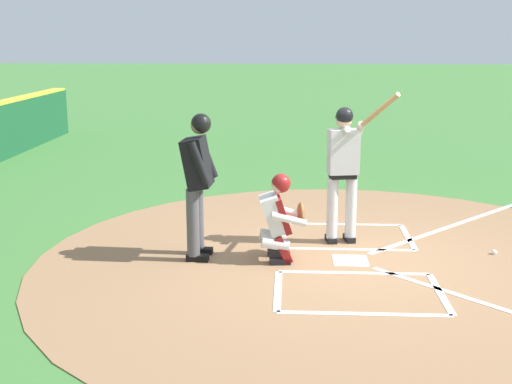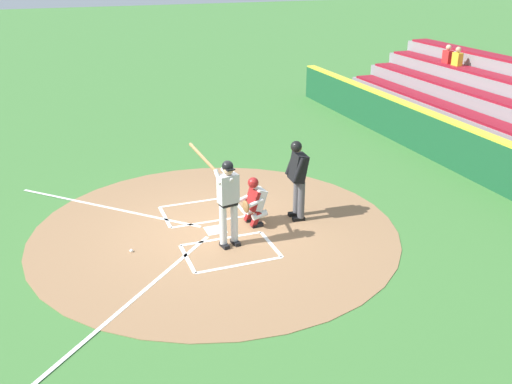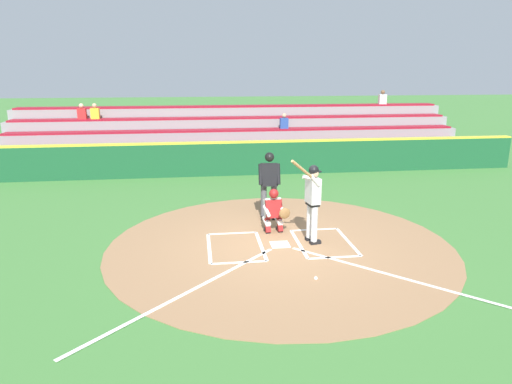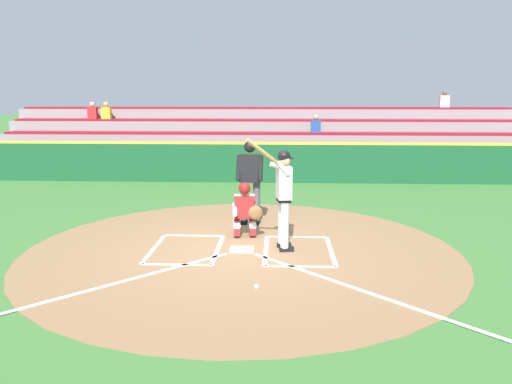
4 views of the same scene
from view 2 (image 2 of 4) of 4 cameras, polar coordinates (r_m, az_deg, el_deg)
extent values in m
plane|color=#427A38|center=(12.74, -4.03, -3.82)|extent=(120.00, 120.00, 0.00)
cylinder|color=#99704C|center=(12.74, -4.03, -3.80)|extent=(8.00, 8.00, 0.01)
cube|color=white|center=(12.73, -4.03, -3.76)|extent=(0.44, 0.44, 0.01)
cube|color=white|center=(12.11, 1.50, -5.17)|extent=(1.20, 0.08, 0.01)
cube|color=white|center=(11.64, -6.81, -6.58)|extent=(1.20, 0.08, 0.01)
cube|color=white|center=(12.35, -3.43, -4.63)|extent=(0.08, 1.80, 0.01)
cube|color=white|center=(11.34, -1.62, -7.23)|extent=(0.08, 1.80, 0.01)
cube|color=white|center=(13.89, -1.72, -1.39)|extent=(1.20, 0.08, 0.01)
cube|color=white|center=(13.47, -8.99, -2.46)|extent=(1.20, 0.08, 0.01)
cube|color=white|center=(13.12, -4.60, -2.94)|extent=(0.08, 1.80, 0.01)
cube|color=white|center=(14.18, -5.95, -0.98)|extent=(0.08, 1.80, 0.01)
cube|color=white|center=(14.28, -14.58, -1.45)|extent=(3.73, 3.73, 0.01)
cube|color=white|center=(10.57, -11.81, -10.19)|extent=(3.73, 3.73, 0.01)
cylinder|color=silver|center=(11.93, -2.16, -3.02)|extent=(0.15, 0.15, 0.84)
cube|color=black|center=(12.10, -2.04, -5.04)|extent=(0.28, 0.16, 0.09)
cylinder|color=silver|center=(11.82, -3.27, -3.29)|extent=(0.15, 0.15, 0.84)
cube|color=black|center=(12.00, -3.13, -5.32)|extent=(0.28, 0.16, 0.09)
cube|color=black|center=(11.68, -2.75, -1.08)|extent=(0.28, 0.37, 0.10)
cube|color=#BCBCBC|center=(11.56, -2.78, 0.33)|extent=(0.31, 0.44, 0.60)
sphere|color=tan|center=(11.40, -2.77, 2.20)|extent=(0.21, 0.21, 0.21)
sphere|color=black|center=(11.39, -2.83, 2.56)|extent=(0.23, 0.23, 0.23)
cube|color=black|center=(11.31, -2.56, 2.23)|extent=(0.14, 0.19, 0.02)
cylinder|color=#BCBCBC|center=(11.51, -2.86, 1.71)|extent=(0.44, 0.16, 0.21)
cylinder|color=#BCBCBC|center=(11.42, -3.79, 1.52)|extent=(0.28, 0.13, 0.29)
cylinder|color=#AD7F4C|center=(11.57, -5.22, 3.35)|extent=(0.63, 0.47, 0.53)
cylinder|color=#AD7F4C|center=(11.44, -3.84, 1.90)|extent=(0.10, 0.11, 0.08)
cube|color=black|center=(12.85, 0.12, -3.29)|extent=(0.15, 0.27, 0.09)
cube|color=maroon|center=(12.77, -0.04, -2.70)|extent=(0.15, 0.25, 0.37)
cylinder|color=silver|center=(12.78, 0.36, -2.29)|extent=(0.19, 0.38, 0.21)
cube|color=black|center=(13.11, -0.51, -2.75)|extent=(0.15, 0.27, 0.09)
cube|color=maroon|center=(13.03, -0.67, -2.17)|extent=(0.15, 0.25, 0.37)
cylinder|color=silver|center=(13.04, -0.28, -1.76)|extent=(0.19, 0.38, 0.21)
cube|color=silver|center=(12.77, 0.08, -0.63)|extent=(0.44, 0.40, 0.52)
cube|color=maroon|center=(12.73, -0.36, -0.72)|extent=(0.44, 0.26, 0.46)
sphere|color=beige|center=(12.60, -0.20, 0.86)|extent=(0.21, 0.21, 0.21)
sphere|color=maroon|center=(12.59, -0.28, 0.93)|extent=(0.24, 0.24, 0.24)
cylinder|color=silver|center=(12.55, -0.20, -1.17)|extent=(0.14, 0.46, 0.20)
cylinder|color=silver|center=(12.88, -1.00, -0.53)|extent=(0.14, 0.46, 0.20)
ellipsoid|color=brown|center=(12.48, -1.02, -1.46)|extent=(0.29, 0.13, 0.28)
cylinder|color=#4C4C51|center=(13.00, 4.49, -0.80)|extent=(0.16, 0.16, 0.86)
cube|color=black|center=(13.17, 4.22, -2.68)|extent=(0.15, 0.29, 0.09)
cylinder|color=#4C4C51|center=(13.24, 4.06, -0.34)|extent=(0.16, 0.16, 0.86)
cube|color=black|center=(13.41, 3.80, -2.20)|extent=(0.15, 0.29, 0.09)
cube|color=black|center=(12.84, 4.20, 2.45)|extent=(0.46, 0.39, 0.66)
sphere|color=#9E7051|center=(12.67, 4.09, 4.43)|extent=(0.22, 0.22, 0.22)
sphere|color=black|center=(12.66, 4.00, 4.51)|extent=(0.25, 0.25, 0.25)
cylinder|color=black|center=(12.59, 4.24, 2.18)|extent=(0.12, 0.29, 0.56)
cylinder|color=black|center=(13.01, 3.50, 2.89)|extent=(0.12, 0.29, 0.56)
sphere|color=white|center=(12.08, -12.23, -5.70)|extent=(0.07, 0.07, 0.07)
cube|color=#19512D|center=(16.09, 22.43, 2.61)|extent=(22.00, 0.36, 1.25)
cube|color=yellow|center=(15.90, 22.78, 4.82)|extent=(22.00, 0.32, 0.06)
cube|color=yellow|center=(22.55, 19.28, 12.30)|extent=(0.36, 0.22, 0.46)
sphere|color=tan|center=(22.50, 19.39, 13.14)|extent=(0.20, 0.20, 0.20)
cube|color=red|center=(22.97, 18.41, 12.57)|extent=(0.36, 0.22, 0.46)
sphere|color=beige|center=(22.92, 18.52, 13.41)|extent=(0.20, 0.20, 0.20)
camera|label=1|loc=(19.57, -8.93, 13.90)|focal=46.27mm
camera|label=3|loc=(14.58, -48.25, 8.59)|focal=32.04mm
camera|label=4|loc=(12.20, -48.60, 1.59)|focal=35.71mm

